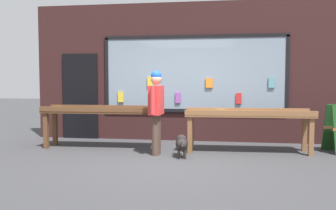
# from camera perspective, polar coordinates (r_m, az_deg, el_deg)

# --- Properties ---
(ground_plane) EXTENTS (40.00, 40.00, 0.00)m
(ground_plane) POSITION_cam_1_polar(r_m,az_deg,el_deg) (6.80, -0.60, -8.56)
(ground_plane) COLOR #38383A
(shopfront_facade) EXTENTS (7.18, 0.29, 3.29)m
(shopfront_facade) POSITION_cam_1_polar(r_m,az_deg,el_deg) (9.00, 1.84, 4.96)
(shopfront_facade) COLOR #331919
(shopfront_facade) RESTS_ON ground_plane
(display_table_left) EXTENTS (2.55, 0.72, 0.90)m
(display_table_left) POSITION_cam_1_polar(r_m,az_deg,el_deg) (8.13, -9.99, -1.42)
(display_table_left) COLOR brown
(display_table_left) RESTS_ON ground_plane
(display_table_right) EXTENTS (2.55, 0.78, 0.87)m
(display_table_right) POSITION_cam_1_polar(r_m,az_deg,el_deg) (7.70, 12.16, -1.90)
(display_table_right) COLOR brown
(display_table_right) RESTS_ON ground_plane
(person_browsing) EXTENTS (0.24, 0.65, 1.64)m
(person_browsing) POSITION_cam_1_polar(r_m,az_deg,el_deg) (7.24, -1.81, -0.16)
(person_browsing) COLOR #4C382D
(person_browsing) RESTS_ON ground_plane
(small_dog) EXTENTS (0.27, 0.55, 0.41)m
(small_dog) POSITION_cam_1_polar(r_m,az_deg,el_deg) (7.08, 2.10, -5.83)
(small_dog) COLOR black
(small_dog) RESTS_ON ground_plane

